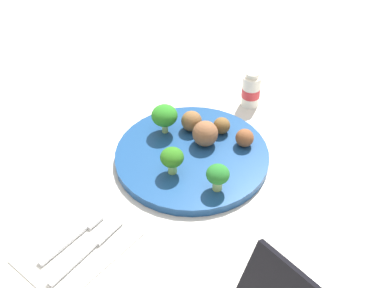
# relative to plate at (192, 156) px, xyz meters

# --- Properties ---
(ground_plane) EXTENTS (4.00, 4.00, 0.00)m
(ground_plane) POSITION_rel_plate_xyz_m (0.00, 0.00, -0.01)
(ground_plane) COLOR beige
(plate) EXTENTS (0.28, 0.28, 0.02)m
(plate) POSITION_rel_plate_xyz_m (0.00, 0.00, 0.00)
(plate) COLOR navy
(plate) RESTS_ON ground_plane
(broccoli_floret_back_right) EXTENTS (0.04, 0.04, 0.05)m
(broccoli_floret_back_right) POSITION_rel_plate_xyz_m (-0.06, 0.00, 0.04)
(broccoli_floret_back_right) COLOR #8DC666
(broccoli_floret_back_right) RESTS_ON plate
(broccoli_floret_center) EXTENTS (0.04, 0.04, 0.05)m
(broccoli_floret_center) POSITION_rel_plate_xyz_m (-0.05, -0.09, 0.04)
(broccoli_floret_center) COLOR #A6C873
(broccoli_floret_center) RESTS_ON plate
(broccoli_floret_mid_right) EXTENTS (0.05, 0.05, 0.06)m
(broccoli_floret_mid_right) POSITION_rel_plate_xyz_m (0.02, 0.08, 0.05)
(broccoli_floret_mid_right) COLOR #99C476
(broccoli_floret_mid_right) RESTS_ON plate
(meatball_front_left) EXTENTS (0.04, 0.04, 0.04)m
(meatball_front_left) POSITION_rel_plate_xyz_m (0.06, 0.04, 0.03)
(meatball_front_left) COLOR brown
(meatball_front_left) RESTS_ON plate
(meatball_mid_left) EXTENTS (0.03, 0.03, 0.03)m
(meatball_mid_left) POSITION_rel_plate_xyz_m (0.08, -0.01, 0.02)
(meatball_mid_left) COLOR brown
(meatball_mid_left) RESTS_ON plate
(meatball_back_right) EXTENTS (0.05, 0.05, 0.05)m
(meatball_back_right) POSITION_rel_plate_xyz_m (0.03, -0.01, 0.03)
(meatball_back_right) COLOR brown
(meatball_back_right) RESTS_ON plate
(meatball_back_left) EXTENTS (0.03, 0.03, 0.03)m
(meatball_back_left) POSITION_rel_plate_xyz_m (0.07, -0.07, 0.02)
(meatball_back_left) COLOR brown
(meatball_back_left) RESTS_ON plate
(napkin) EXTENTS (0.18, 0.14, 0.01)m
(napkin) POSITION_rel_plate_xyz_m (-0.26, 0.03, -0.01)
(napkin) COLOR white
(napkin) RESTS_ON ground_plane
(fork) EXTENTS (0.12, 0.03, 0.01)m
(fork) POSITION_rel_plate_xyz_m (-0.25, 0.05, -0.00)
(fork) COLOR silver
(fork) RESTS_ON napkin
(knife) EXTENTS (0.15, 0.02, 0.01)m
(knife) POSITION_rel_plate_xyz_m (-0.25, 0.02, -0.00)
(knife) COLOR silver
(knife) RESTS_ON napkin
(yogurt_bottle) EXTENTS (0.04, 0.04, 0.08)m
(yogurt_bottle) POSITION_rel_plate_xyz_m (0.21, -0.01, 0.03)
(yogurt_bottle) COLOR white
(yogurt_bottle) RESTS_ON ground_plane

